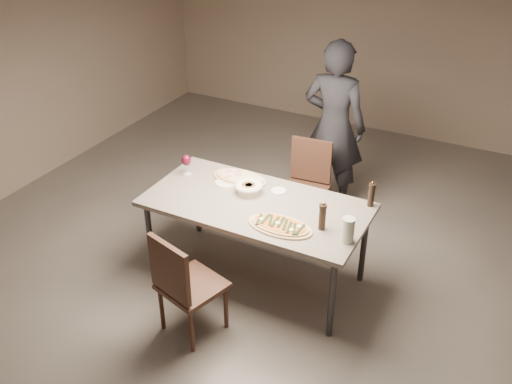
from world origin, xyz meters
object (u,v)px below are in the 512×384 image
at_px(bread_basket, 249,187).
at_px(carafe, 348,230).
at_px(dining_table, 256,209).
at_px(pepper_mill_left, 322,216).
at_px(zucchini_pizza, 280,225).
at_px(chair_far, 307,180).
at_px(diner, 334,127).
at_px(chair_near, 183,282).
at_px(ham_pizza, 240,178).

height_order(bread_basket, carafe, carafe).
bearing_deg(dining_table, bread_basket, 138.23).
bearing_deg(carafe, pepper_mill_left, 163.70).
height_order(pepper_mill_left, carafe, pepper_mill_left).
xyz_separation_m(zucchini_pizza, carafe, (0.51, 0.06, 0.08)).
bearing_deg(bread_basket, dining_table, -41.77).
xyz_separation_m(pepper_mill_left, chair_far, (-0.55, 1.06, -0.37)).
distance_m(dining_table, chair_far, 0.98).
bearing_deg(diner, chair_near, 82.55).
xyz_separation_m(zucchini_pizza, pepper_mill_left, (0.28, 0.13, 0.09)).
bearing_deg(diner, bread_basket, 79.00).
bearing_deg(dining_table, carafe, -11.46).
height_order(ham_pizza, bread_basket, bread_basket).
bearing_deg(bread_basket, pepper_mill_left, -16.40).
bearing_deg(carafe, chair_near, -145.14).
bearing_deg(zucchini_pizza, ham_pizza, 151.71).
xyz_separation_m(pepper_mill_left, diner, (-0.49, 1.55, 0.01)).
distance_m(dining_table, pepper_mill_left, 0.64).
distance_m(zucchini_pizza, ham_pizza, 0.81).
distance_m(chair_near, chair_far, 1.82).
distance_m(bread_basket, chair_near, 1.01).
bearing_deg(dining_table, ham_pizza, 137.34).
xyz_separation_m(ham_pizza, pepper_mill_left, (0.91, -0.38, 0.09)).
distance_m(ham_pizza, bread_basket, 0.25).
bearing_deg(chair_far, carafe, 119.52).
bearing_deg(zucchini_pizza, carafe, 17.86).
bearing_deg(diner, carafe, 113.18).
height_order(bread_basket, diner, diner).
relative_size(bread_basket, pepper_mill_left, 1.00).
bearing_deg(pepper_mill_left, chair_near, -135.41).
relative_size(ham_pizza, carafe, 2.55).
distance_m(ham_pizza, chair_far, 0.81).
height_order(ham_pizza, carafe, carafe).
distance_m(pepper_mill_left, carafe, 0.23).
height_order(dining_table, zucchini_pizza, zucchini_pizza).
distance_m(ham_pizza, pepper_mill_left, 0.99).
xyz_separation_m(carafe, chair_far, (-0.78, 1.13, -0.36)).
bearing_deg(bread_basket, chair_near, -91.71).
distance_m(dining_table, ham_pizza, 0.42).
bearing_deg(pepper_mill_left, chair_far, 117.58).
distance_m(pepper_mill_left, chair_far, 1.25).
height_order(chair_near, chair_far, chair_near).
distance_m(bread_basket, chair_far, 0.92).
relative_size(chair_near, diner, 0.51).
bearing_deg(chair_far, chair_near, 78.39).
distance_m(zucchini_pizza, diner, 1.69).
relative_size(pepper_mill_left, carafe, 1.19).
bearing_deg(diner, ham_pizza, 69.48).
bearing_deg(zucchini_pizza, pepper_mill_left, 35.03).
bearing_deg(pepper_mill_left, diner, 107.68).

